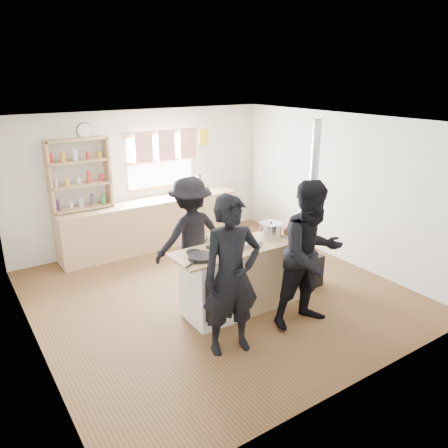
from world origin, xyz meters
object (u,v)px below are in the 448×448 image
at_px(roast_tray, 246,243).
at_px(stockpot_stove, 214,240).
at_px(cooking_island, 247,275).
at_px(person_far, 191,235).
at_px(person_near_left, 232,276).
at_px(person_near_right, 311,255).
at_px(skillet_greens, 201,257).
at_px(stockpot_counter, 271,230).
at_px(thermos, 199,184).
at_px(flue_heater, 309,245).
at_px(bread_board, 291,232).

height_order(roast_tray, stockpot_stove, stockpot_stove).
xyz_separation_m(cooking_island, stockpot_stove, (-0.40, 0.20, 0.54)).
bearing_deg(person_far, person_near_left, 73.90).
bearing_deg(person_near_right, stockpot_stove, 134.31).
bearing_deg(skillet_greens, stockpot_counter, 6.11).
distance_m(roast_tray, person_near_right, 0.88).
xyz_separation_m(roast_tray, person_far, (-0.34, 0.90, -0.11)).
height_order(thermos, person_near_left, person_near_left).
bearing_deg(stockpot_stove, skillet_greens, -142.24).
distance_m(cooking_island, roast_tray, 0.50).
xyz_separation_m(person_near_left, person_far, (0.37, 1.59, -0.08)).
distance_m(cooking_island, flue_heater, 1.18).
bearing_deg(stockpot_stove, person_near_right, -50.85).
relative_size(stockpot_stove, person_near_right, 0.12).
bearing_deg(stockpot_stove, flue_heater, -6.81).
distance_m(skillet_greens, flue_heater, 1.97).
bearing_deg(cooking_island, person_far, 113.57).
height_order(skillet_greens, stockpot_counter, stockpot_counter).
height_order(cooking_island, stockpot_stove, stockpot_stove).
xyz_separation_m(skillet_greens, person_near_left, (0.02, -0.62, -0.02)).
relative_size(skillet_greens, roast_tray, 1.16).
height_order(skillet_greens, stockpot_stove, stockpot_stove).
xyz_separation_m(skillet_greens, stockpot_stove, (0.38, 0.29, 0.05)).
bearing_deg(person_near_left, stockpot_stove, 81.19).
bearing_deg(flue_heater, person_far, 151.00).
xyz_separation_m(bread_board, flue_heater, (0.46, 0.09, -0.33)).
height_order(thermos, person_far, person_far).
relative_size(roast_tray, person_near_right, 0.20).
distance_m(roast_tray, person_far, 0.97).
bearing_deg(thermos, flue_heater, -84.12).
relative_size(thermos, flue_heater, 0.13).
height_order(bread_board, person_near_right, person_near_right).
relative_size(roast_tray, person_far, 0.22).
xyz_separation_m(bread_board, person_near_right, (-0.31, -0.71, -0.03)).
bearing_deg(bread_board, stockpot_stove, 166.08).
distance_m(skillet_greens, bread_board, 1.49).
bearing_deg(roast_tray, bread_board, -3.28).
distance_m(thermos, cooking_island, 2.97).
bearing_deg(person_far, cooking_island, 110.50).
xyz_separation_m(skillet_greens, stockpot_counter, (1.20, 0.13, 0.08)).
bearing_deg(flue_heater, roast_tray, -177.90).
xyz_separation_m(stockpot_stove, person_far, (0.02, 0.67, -0.15)).
xyz_separation_m(person_near_left, person_near_right, (1.16, -0.07, 0.01)).
relative_size(cooking_island, skillet_greens, 4.44).
bearing_deg(thermos, person_near_left, -115.16).
distance_m(stockpot_counter, flue_heater, 0.84).
xyz_separation_m(bread_board, person_near_left, (-1.46, -0.64, -0.04)).
relative_size(flue_heater, person_far, 1.45).
distance_m(cooking_island, person_near_left, 1.14).
distance_m(stockpot_counter, bread_board, 0.31).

